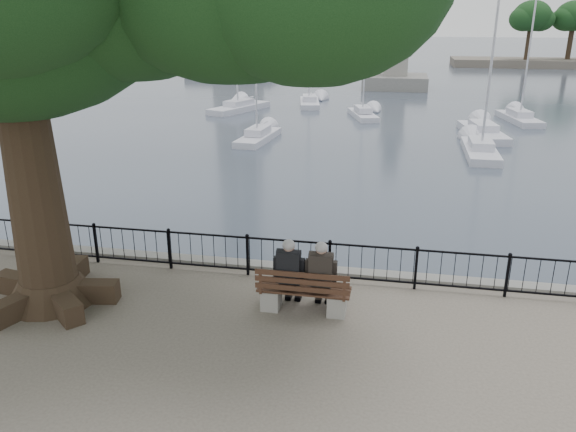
% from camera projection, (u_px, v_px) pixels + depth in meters
% --- Properties ---
extents(harbor, '(260.00, 260.00, 1.20)m').
position_uv_depth(harbor, '(292.00, 287.00, 14.24)').
color(harbor, slate).
rests_on(harbor, ground).
extents(railing, '(22.06, 0.06, 1.00)m').
position_uv_depth(railing, '(288.00, 257.00, 13.42)').
color(railing, black).
rests_on(railing, ground).
extents(bench, '(1.98, 0.60, 1.05)m').
position_uv_depth(bench, '(304.00, 296.00, 11.95)').
color(bench, gray).
rests_on(bench, ground).
extents(person_left, '(0.49, 0.82, 1.66)m').
position_uv_depth(person_left, '(290.00, 276.00, 11.98)').
color(person_left, black).
rests_on(person_left, ground).
extents(person_right, '(0.49, 0.82, 1.66)m').
position_uv_depth(person_right, '(322.00, 278.00, 11.86)').
color(person_right, black).
rests_on(person_right, ground).
extents(lion_monument, '(6.38, 6.38, 9.32)m').
position_uv_depth(lion_monument, '(396.00, 64.00, 56.64)').
color(lion_monument, slate).
rests_on(lion_monument, ground).
extents(sailboat_b, '(1.83, 5.08, 9.85)m').
position_uv_depth(sailboat_b, '(258.00, 136.00, 33.20)').
color(sailboat_b, silver).
rests_on(sailboat_b, ground).
extents(sailboat_c, '(1.63, 5.61, 10.32)m').
position_uv_depth(sailboat_c, '(480.00, 149.00, 29.81)').
color(sailboat_c, silver).
rests_on(sailboat_c, ground).
extents(sailboat_d, '(2.57, 6.32, 11.85)m').
position_uv_depth(sailboat_d, '(483.00, 131.00, 34.48)').
color(sailboat_d, silver).
rests_on(sailboat_d, ground).
extents(sailboat_e, '(3.80, 6.28, 12.57)m').
position_uv_depth(sailboat_e, '(239.00, 106.00, 43.62)').
color(sailboat_e, silver).
rests_on(sailboat_e, ground).
extents(sailboat_f, '(2.62, 4.94, 10.52)m').
position_uv_depth(sailboat_f, '(363.00, 113.00, 40.81)').
color(sailboat_f, silver).
rests_on(sailboat_f, ground).
extents(sailboat_g, '(2.49, 5.67, 10.07)m').
position_uv_depth(sailboat_g, '(519.00, 117.00, 39.21)').
color(sailboat_g, silver).
rests_on(sailboat_g, ground).
extents(sailboat_h, '(2.39, 5.53, 13.59)m').
position_uv_depth(sailboat_h, '(310.00, 100.00, 46.32)').
color(sailboat_h, silver).
rests_on(sailboat_h, ground).
extents(far_shore, '(30.00, 8.60, 9.18)m').
position_uv_depth(far_shore, '(568.00, 38.00, 79.20)').
color(far_shore, '#5B5247').
rests_on(far_shore, ground).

